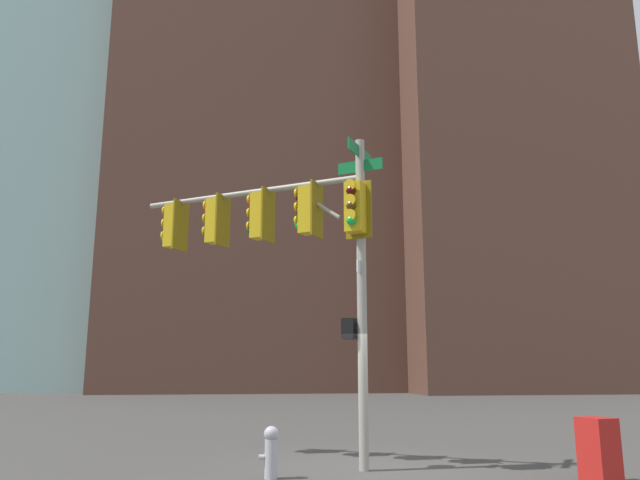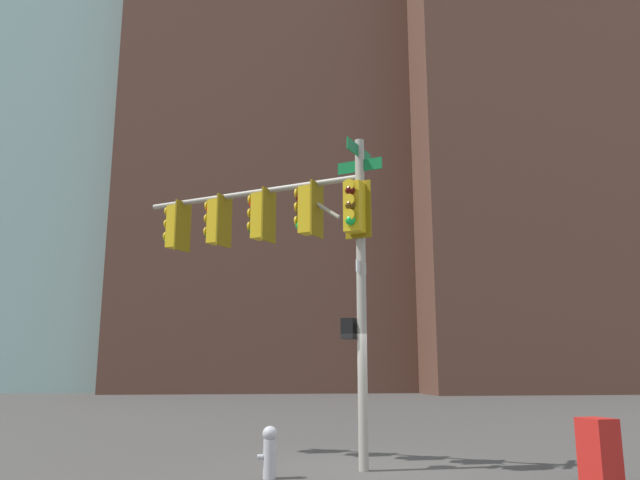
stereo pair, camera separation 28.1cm
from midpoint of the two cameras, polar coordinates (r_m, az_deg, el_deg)
The scene contains 6 objects.
ground_plane at distance 12.34m, azimuth 4.78°, elevation -20.38°, with size 200.00×200.00×0.00m, color #423F3D.
signal_pole_assembly at distance 13.01m, azimuth -3.09°, elevation 0.82°, with size 4.89×3.56×6.42m.
fire_hydrant at distance 11.24m, azimuth -3.95°, elevation -18.82°, with size 0.34×0.26×0.87m.
newspaper_box at distance 11.64m, azimuth 25.10°, elevation -17.30°, with size 0.44×0.56×1.05m, color red.
building_brick_nearside at distance 54.19m, azimuth -2.35°, elevation 5.30°, with size 27.77×14.70×35.31m, color brown.
building_brick_midblock at distance 54.71m, azimuth 16.91°, elevation 5.99°, with size 17.98×15.29×35.94m, color brown.
Camera 2 is at (2.33, 11.96, 1.88)m, focal length 34.55 mm.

